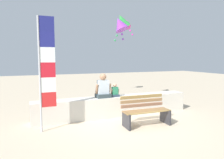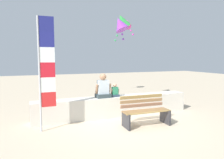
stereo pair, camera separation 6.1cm
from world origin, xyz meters
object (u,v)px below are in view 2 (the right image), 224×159
Objects in this scene: flag_banner at (45,67)px; kite_purple at (120,24)px; person_adult at (103,88)px; person_child at (115,91)px; park_bench at (145,112)px; kite_green at (122,21)px; kite_magenta at (127,23)px.

kite_purple is (2.83, 1.34, 1.50)m from flag_banner.
person_adult is 1.76× the size of person_child.
park_bench is 3.70m from kite_green.
kite_purple is 0.29m from kite_green.
park_bench is 3.18m from flag_banner.
person_adult is at bearing -142.61° from kite_green.
person_child is 2.62m from flag_banner.
park_bench is 0.47× the size of flag_banner.
kite_purple is at bearing -132.69° from kite_green.
kite_purple is at bearing 35.20° from person_adult.
kite_purple reaches higher than park_bench.
kite_magenta reaches higher than kite_green.
person_adult is at bearing 125.44° from park_bench.
kite_green is (0.19, 2.10, 3.04)m from park_bench.
person_adult is at bearing -144.80° from kite_purple.
flag_banner is 3.45× the size of kite_purple.
park_bench is at bearing -95.15° from kite_green.
flag_banner is at bearing 168.53° from park_bench.
kite_green reaches higher than person_child.
person_adult reaches higher than person_child.
person_child is at bearing -124.01° from kite_magenta.
kite_magenta reaches higher than park_bench.
kite_purple reaches higher than person_adult.
person_child is (-0.46, 1.27, 0.46)m from park_bench.
park_bench is 4.92m from kite_magenta.
flag_banner is at bearing -163.48° from person_child.
person_child is 2.55m from kite_purple.
kite_green reaches higher than person_adult.
kite_green is (3.00, 1.53, 1.65)m from flag_banner.
kite_magenta reaches higher than flag_banner.
kite_purple is (0.48, 0.65, 2.42)m from person_child.
park_bench is 1.61× the size of kite_purple.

